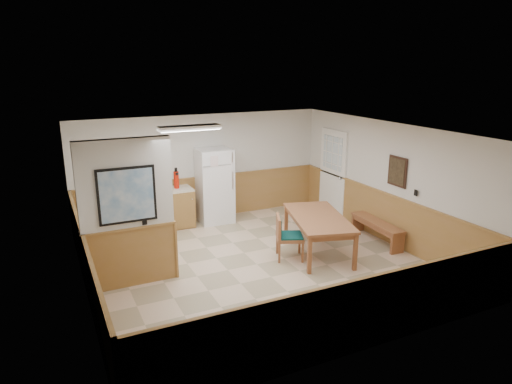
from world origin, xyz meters
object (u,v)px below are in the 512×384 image
refrigerator (215,186)px  dining_bench (377,226)px  soap_bottle (109,191)px  fire_extinguisher (176,179)px  dining_table (318,221)px  dining_chair (285,234)px

refrigerator → dining_bench: refrigerator is taller
refrigerator → soap_bottle: 2.38m
refrigerator → soap_bottle: size_ratio=7.50×
fire_extinguisher → refrigerator: bearing=3.8°
refrigerator → dining_table: size_ratio=0.82×
refrigerator → soap_bottle: bearing=-178.5°
fire_extinguisher → soap_bottle: fire_extinguisher is taller
dining_table → soap_bottle: bearing=159.2°
soap_bottle → dining_chair: bearing=-42.9°
refrigerator → dining_bench: size_ratio=1.18×
dining_table → fire_extinguisher: size_ratio=4.52×
fire_extinguisher → dining_table: bearing=-44.4°
dining_table → dining_chair: bearing=-166.1°
dining_table → dining_bench: size_ratio=1.45×
dining_chair → fire_extinguisher: 3.05m
fire_extinguisher → soap_bottle: size_ratio=2.03×
dining_table → soap_bottle: 4.44m
dining_chair → soap_bottle: 3.89m
dining_bench → dining_chair: dining_chair is taller
refrigerator → dining_chair: (0.45, -2.60, -0.38)m
dining_table → soap_bottle: size_ratio=9.17×
dining_table → dining_bench: bearing=13.7°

